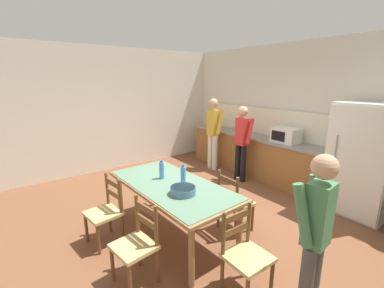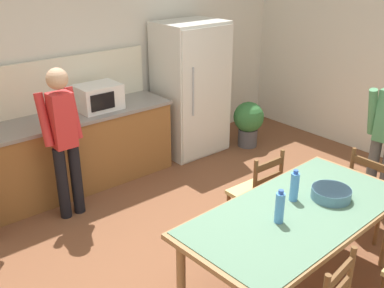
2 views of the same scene
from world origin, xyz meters
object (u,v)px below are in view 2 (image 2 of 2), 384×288
(dining_table, at_px, (297,219))
(chair_head_end, at_px, (371,194))
(chair_side_far_right, at_px, (257,193))
(person_at_counter, at_px, (64,136))
(bottle_off_centre, at_px, (294,186))
(bottle_near_centre, at_px, (280,207))
(microwave, at_px, (98,97))
(serving_bowl, at_px, (331,193))
(refrigerator, at_px, (191,89))
(potted_plant, at_px, (248,121))

(dining_table, distance_m, chair_head_end, 1.31)
(chair_side_far_right, height_order, person_at_counter, person_at_counter)
(dining_table, xyz_separation_m, bottle_off_centre, (0.09, 0.12, 0.20))
(chair_side_far_right, height_order, chair_head_end, same)
(bottle_near_centre, distance_m, chair_head_end, 1.60)
(microwave, relative_size, bottle_near_centre, 1.85)
(microwave, bearing_deg, serving_bowl, -79.95)
(refrigerator, height_order, serving_bowl, refrigerator)
(microwave, bearing_deg, bottle_near_centre, -91.76)
(microwave, height_order, chair_head_end, microwave)
(chair_head_end, height_order, person_at_counter, person_at_counter)
(serving_bowl, bearing_deg, dining_table, 170.65)
(person_at_counter, bearing_deg, dining_table, -159.47)
(bottle_near_centre, relative_size, bottle_off_centre, 1.00)
(chair_side_far_right, bearing_deg, bottle_near_centre, 51.54)
(bottle_off_centre, height_order, potted_plant, bottle_off_centre)
(microwave, height_order, bottle_off_centre, microwave)
(refrigerator, relative_size, chair_side_far_right, 1.99)
(bottle_off_centre, bearing_deg, bottle_near_centre, -158.76)
(dining_table, bearing_deg, bottle_near_centre, -177.71)
(refrigerator, distance_m, microwave, 1.42)
(microwave, bearing_deg, bottle_off_centre, -84.60)
(bottle_off_centre, relative_size, chair_head_end, 0.30)
(refrigerator, xyz_separation_m, person_at_counter, (-2.11, -0.50, 0.01))
(refrigerator, bearing_deg, person_at_counter, -166.65)
(chair_head_end, bearing_deg, refrigerator, 1.51)
(microwave, distance_m, potted_plant, 2.28)
(microwave, distance_m, serving_bowl, 2.93)
(bottle_near_centre, height_order, serving_bowl, bottle_near_centre)
(serving_bowl, distance_m, person_at_counter, 2.65)
(chair_side_far_right, xyz_separation_m, potted_plant, (1.56, 1.58, -0.06))
(chair_side_far_right, bearing_deg, serving_bowl, 86.93)
(refrigerator, relative_size, serving_bowl, 5.67)
(refrigerator, distance_m, chair_side_far_right, 2.23)
(bottle_near_centre, relative_size, chair_side_far_right, 0.30)
(chair_side_far_right, bearing_deg, bottle_off_centre, 65.56)
(person_at_counter, relative_size, potted_plant, 2.43)
(refrigerator, xyz_separation_m, chair_side_far_right, (-0.84, -2.01, -0.47))
(bottle_near_centre, bearing_deg, potted_plant, 46.97)
(person_at_counter, xyz_separation_m, potted_plant, (2.83, 0.07, -0.53))
(refrigerator, relative_size, microwave, 3.63)
(chair_head_end, bearing_deg, chair_side_far_right, 50.71)
(dining_table, height_order, bottle_off_centre, bottle_off_centre)
(bottle_near_centre, bearing_deg, chair_side_far_right, 50.33)
(refrigerator, xyz_separation_m, bottle_off_centre, (-1.15, -2.68, 0.00))
(dining_table, xyz_separation_m, chair_head_end, (1.28, 0.05, -0.26))
(microwave, xyz_separation_m, potted_plant, (2.13, -0.45, -0.68))
(bottle_near_centre, height_order, chair_side_far_right, bottle_near_centre)
(refrigerator, bearing_deg, potted_plant, -30.57)
(bottle_off_centre, xyz_separation_m, potted_plant, (1.88, 2.25, -0.53))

